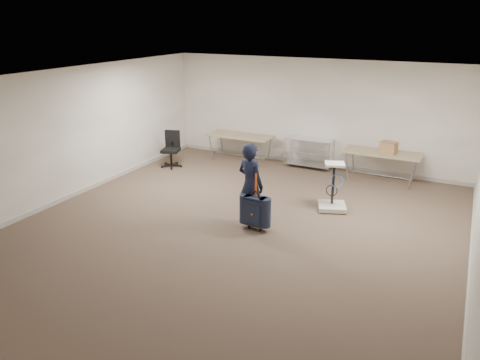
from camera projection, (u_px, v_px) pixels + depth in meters
The scene contains 10 objects.
ground at pixel (237, 228), 8.86m from camera, with size 9.00×9.00×0.00m, color #443529.
room_shell at pixel (266, 201), 10.01m from camera, with size 8.00×9.00×9.00m.
folding_table_left at pixel (240, 137), 12.77m from camera, with size 1.80×0.75×0.73m.
folding_table_right at pixel (382, 154), 11.17m from camera, with size 1.80×0.75×0.73m.
wire_shelf at pixel (309, 152), 12.26m from camera, with size 1.22×0.47×0.80m.
person at pixel (251, 184), 8.81m from camera, with size 0.58×0.38×1.60m, color black.
suitcase at pixel (255, 211), 8.69m from camera, with size 0.41×0.25×1.11m.
office_chair at pixel (171, 156), 12.42m from camera, with size 0.57×0.58×0.95m.
equipment_cart at pixel (333, 197), 9.64m from camera, with size 0.71×0.71×1.01m.
cardboard_box at pixel (389, 148), 11.03m from camera, with size 0.37×0.27×0.27m, color olive.
Camera 1 is at (3.66, -7.18, 3.80)m, focal length 35.00 mm.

